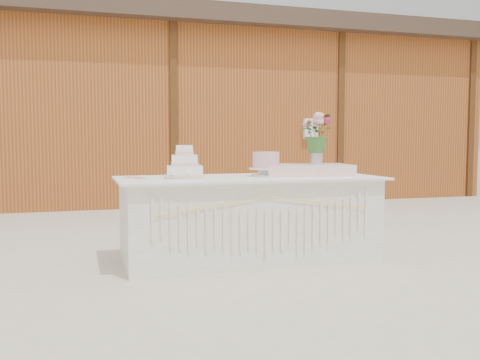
# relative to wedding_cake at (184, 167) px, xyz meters

# --- Properties ---
(ground) EXTENTS (80.00, 80.00, 0.00)m
(ground) POSITION_rel_wedding_cake_xyz_m (0.59, -0.07, -0.87)
(ground) COLOR beige
(ground) RESTS_ON ground
(barn) EXTENTS (12.60, 4.60, 3.30)m
(barn) POSITION_rel_wedding_cake_xyz_m (0.58, 5.92, 0.81)
(barn) COLOR #9E5221
(barn) RESTS_ON ground
(cake_table) EXTENTS (2.40, 1.00, 0.77)m
(cake_table) POSITION_rel_wedding_cake_xyz_m (0.59, -0.08, -0.48)
(cake_table) COLOR white
(cake_table) RESTS_ON ground
(wedding_cake) EXTENTS (0.37, 0.37, 0.29)m
(wedding_cake) POSITION_rel_wedding_cake_xyz_m (0.00, 0.00, 0.00)
(wedding_cake) COLOR white
(wedding_cake) RESTS_ON cake_table
(pink_cake_stand) EXTENTS (0.32, 0.32, 0.23)m
(pink_cake_stand) POSITION_rel_wedding_cake_xyz_m (0.76, -0.05, 0.03)
(pink_cake_stand) COLOR white
(pink_cake_stand) RESTS_ON cake_table
(satin_runner) EXTENTS (0.89, 0.58, 0.11)m
(satin_runner) POSITION_rel_wedding_cake_xyz_m (1.17, -0.02, -0.05)
(satin_runner) COLOR #FFD4CD
(satin_runner) RESTS_ON cake_table
(flower_vase) EXTENTS (0.12, 0.12, 0.16)m
(flower_vase) POSITION_rel_wedding_cake_xyz_m (1.28, -0.01, 0.09)
(flower_vase) COLOR silver
(flower_vase) RESTS_ON satin_runner
(bouquet) EXTENTS (0.44, 0.42, 0.37)m
(bouquet) POSITION_rel_wedding_cake_xyz_m (1.28, -0.01, 0.35)
(bouquet) COLOR #356628
(bouquet) RESTS_ON flower_vase
(loose_flowers) EXTENTS (0.26, 0.40, 0.02)m
(loose_flowers) POSITION_rel_wedding_cake_xyz_m (-0.46, -0.02, -0.09)
(loose_flowers) COLOR pink
(loose_flowers) RESTS_ON cake_table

